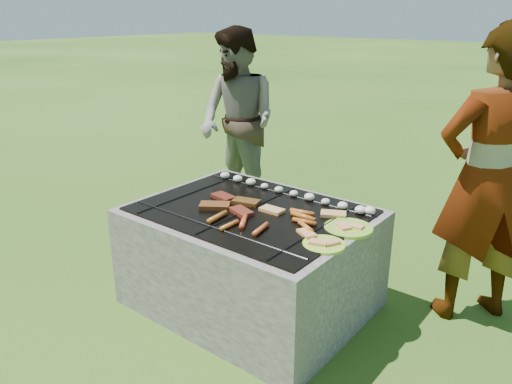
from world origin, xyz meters
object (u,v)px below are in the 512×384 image
cook (487,180)px  bystander (238,122)px  fire_pit (251,261)px  plate_far (348,228)px  plate_near (324,244)px

cook → bystander: bearing=-60.5°
bystander → fire_pit: bearing=-37.6°
fire_pit → plate_far: size_ratio=4.12×
plate_far → cook: 0.80m
plate_far → cook: (0.49, 0.60, 0.21)m
plate_far → plate_near: size_ratio=1.18×
plate_near → plate_far: bearing=90.0°
fire_pit → cook: bearing=34.1°
fire_pit → cook: (1.05, 0.71, 0.54)m
plate_near → cook: bearing=59.8°
plate_far → plate_near: bearing=-90.0°
plate_near → bystander: (-1.64, 1.29, 0.17)m
plate_far → plate_near: 0.24m
plate_near → bystander: bearing=141.7°
fire_pit → plate_far: plate_far is taller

